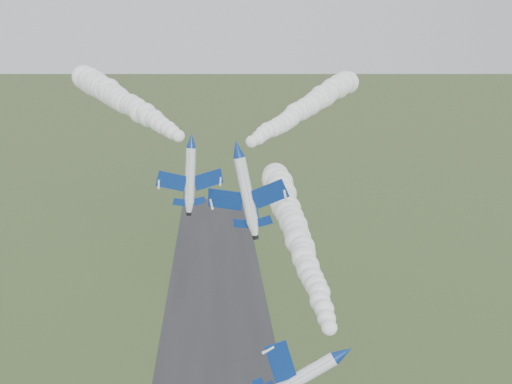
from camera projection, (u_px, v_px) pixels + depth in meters
jet_lead at (344, 354)px, 58.13m from camera, size 5.27×12.24×8.80m
smoke_trail_jet_lead at (294, 229)px, 89.23m from camera, size 7.78×60.57×5.43m
jet_pair_left at (192, 140)px, 76.83m from camera, size 9.61×11.04×2.87m
smoke_trail_jet_pair_left at (121, 100)px, 107.41m from camera, size 31.25×65.17×5.72m
jet_pair_right at (237, 149)px, 77.52m from camera, size 11.65×13.63×4.06m
smoke_trail_jet_pair_right at (311, 104)px, 110.66m from camera, size 31.61×64.00×5.38m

